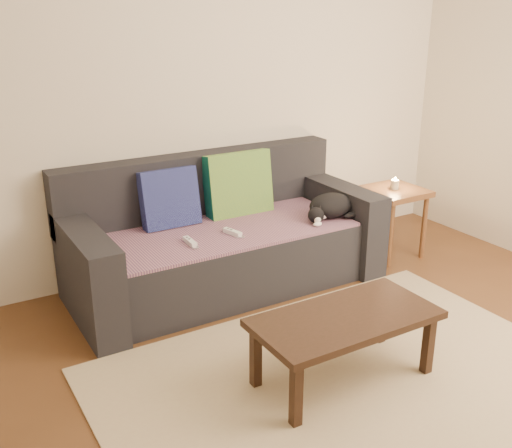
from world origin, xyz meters
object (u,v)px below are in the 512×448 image
(wii_remote_a, at_px, (190,242))
(side_table, at_px, (393,201))
(sofa, at_px, (222,242))
(cat, at_px, (330,206))
(wii_remote_b, at_px, (232,232))
(coffee_table, at_px, (345,324))

(wii_remote_a, relative_size, side_table, 0.28)
(sofa, relative_size, cat, 4.96)
(cat, height_order, side_table, cat)
(sofa, xyz_separation_m, wii_remote_b, (-0.03, -0.21, 0.15))
(sofa, relative_size, side_table, 3.91)
(sofa, distance_m, cat, 0.79)
(wii_remote_b, bearing_deg, cat, -108.58)
(sofa, height_order, wii_remote_b, sofa)
(sofa, height_order, wii_remote_a, sofa)
(sofa, height_order, side_table, sofa)
(sofa, xyz_separation_m, side_table, (1.37, -0.21, 0.13))
(wii_remote_a, xyz_separation_m, coffee_table, (0.33, -1.13, -0.12))
(wii_remote_a, bearing_deg, coffee_table, -162.65)
(side_table, bearing_deg, wii_remote_b, 179.87)
(sofa, distance_m, wii_remote_a, 0.43)
(sofa, xyz_separation_m, coffee_table, (-0.01, -1.35, 0.02))
(sofa, bearing_deg, coffee_table, -90.38)
(coffee_table, bearing_deg, sofa, 89.62)
(sofa, distance_m, wii_remote_b, 0.25)
(sofa, relative_size, wii_remote_a, 14.00)
(cat, distance_m, wii_remote_a, 1.06)
(sofa, bearing_deg, wii_remote_a, -147.33)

